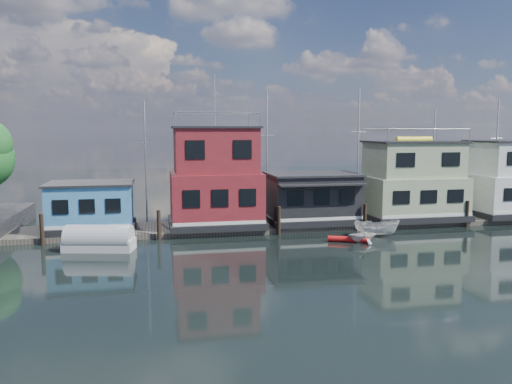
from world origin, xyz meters
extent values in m
plane|color=black|center=(0.00, 0.00, 0.00)|extent=(160.00, 160.00, 0.00)
cube|color=#595147|center=(0.00, 12.00, 0.20)|extent=(48.00, 5.00, 0.40)
cube|color=black|center=(-18.00, 12.00, 0.65)|extent=(6.40, 4.90, 0.50)
cube|color=#468DC6|center=(-18.00, 12.00, 2.40)|extent=(6.00, 4.50, 3.00)
cube|color=black|center=(-18.00, 12.00, 3.98)|extent=(6.30, 4.80, 0.16)
cube|color=black|center=(-8.50, 12.00, 0.65)|extent=(7.40, 5.90, 0.50)
cube|color=maroon|center=(-8.50, 12.00, 2.77)|extent=(7.00, 5.50, 3.74)
cube|color=maroon|center=(-8.50, 12.00, 6.37)|extent=(6.30, 4.95, 3.46)
cube|color=black|center=(-8.50, 12.00, 8.18)|extent=(6.65, 5.23, 0.16)
cylinder|color=silver|center=(-8.50, 12.00, 10.26)|extent=(0.08, 0.08, 4.00)
cube|color=black|center=(-0.50, 12.00, 0.65)|extent=(7.40, 5.40, 0.50)
cube|color=black|center=(-0.50, 12.00, 2.60)|extent=(7.00, 5.00, 3.40)
cube|color=black|center=(-0.50, 12.00, 4.38)|extent=(7.30, 5.30, 0.16)
cube|color=black|center=(-0.50, 9.20, 3.79)|extent=(7.00, 1.20, 0.12)
cube|color=black|center=(8.50, 12.00, 0.65)|extent=(8.40, 5.90, 0.50)
cube|color=#9EB184|center=(8.50, 12.00, 2.46)|extent=(8.00, 5.50, 3.12)
cube|color=#9EB184|center=(8.50, 12.00, 5.46)|extent=(7.20, 4.95, 2.88)
cube|color=black|center=(8.50, 12.00, 6.98)|extent=(7.60, 5.23, 0.16)
cylinder|color=yellow|center=(8.50, 12.00, 7.15)|extent=(3.20, 0.56, 0.56)
cube|color=black|center=(18.50, 12.00, 0.65)|extent=(8.40, 5.90, 0.50)
cylinder|color=#2D2116|center=(-21.00, 9.20, 1.10)|extent=(0.28, 0.28, 2.20)
cylinder|color=#2D2116|center=(-13.00, 9.20, 1.10)|extent=(0.28, 0.28, 2.20)
cylinder|color=#2D2116|center=(-4.00, 9.20, 1.10)|extent=(0.28, 0.28, 2.20)
cylinder|color=#2D2116|center=(3.00, 9.20, 1.10)|extent=(0.28, 0.28, 2.20)
cylinder|color=#2D2116|center=(12.00, 9.20, 1.10)|extent=(0.28, 0.28, 2.20)
cylinder|color=silver|center=(-14.00, 18.00, 5.25)|extent=(0.16, 0.16, 10.50)
cylinder|color=silver|center=(-14.00, 18.00, 6.83)|extent=(1.40, 0.06, 0.06)
cylinder|color=silver|center=(-3.00, 18.00, 5.75)|extent=(0.16, 0.16, 11.50)
cylinder|color=silver|center=(-3.00, 18.00, 7.48)|extent=(1.40, 0.06, 0.06)
cylinder|color=silver|center=(6.00, 18.00, 6.00)|extent=(0.16, 0.16, 12.00)
cylinder|color=silver|center=(6.00, 18.00, 7.80)|extent=(1.40, 0.06, 0.06)
cylinder|color=silver|center=(14.00, 18.00, 5.00)|extent=(0.16, 0.16, 10.00)
cylinder|color=silver|center=(14.00, 18.00, 6.50)|extent=(1.40, 0.06, 0.06)
cylinder|color=silver|center=(21.00, 18.00, 5.50)|extent=(0.16, 0.16, 11.00)
cylinder|color=silver|center=(21.00, 18.00, 7.15)|extent=(1.40, 0.06, 0.06)
cube|color=beige|center=(-16.93, 6.76, 0.38)|extent=(4.81, 2.68, 0.76)
cylinder|color=#A6A6AB|center=(-16.93, 6.76, 0.81)|extent=(4.63, 2.74, 1.84)
imported|color=silver|center=(3.11, 7.25, 0.65)|extent=(3.57, 2.24, 1.29)
imported|color=silver|center=(1.23, 5.56, 0.59)|extent=(2.38, 2.10, 1.18)
cylinder|color=red|center=(0.28, 5.79, 0.21)|extent=(2.82, 1.52, 0.42)
camera|label=1|loc=(-13.08, -27.17, 7.97)|focal=35.00mm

